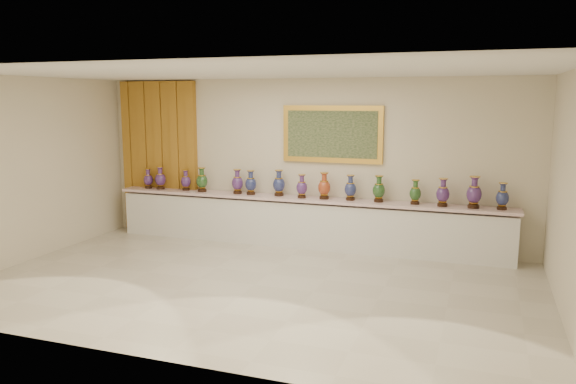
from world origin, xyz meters
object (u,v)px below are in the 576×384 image
counter (303,223)px  vase_1 (160,179)px  vase_0 (148,180)px  vase_2 (186,181)px

counter → vase_1: size_ratio=16.41×
counter → vase_0: (-3.19, -0.02, 0.64)m
counter → vase_2: vase_2 is taller
vase_0 → vase_1: 0.28m
counter → vase_0: bearing=-179.6°
counter → vase_2: (-2.37, 0.01, 0.64)m
vase_1 → vase_2: size_ratio=1.12×
vase_1 → vase_2: (0.54, 0.04, -0.02)m
vase_2 → vase_1: bearing=-175.7°
counter → vase_0: 3.25m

